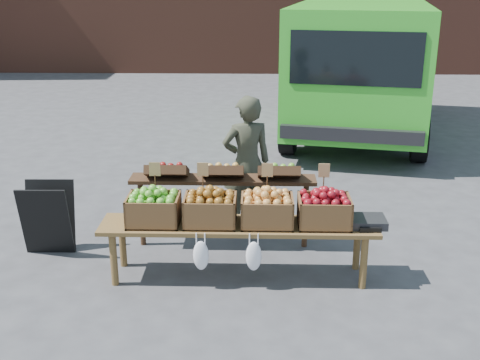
# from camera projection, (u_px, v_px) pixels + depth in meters

# --- Properties ---
(ground) EXTENTS (80.00, 80.00, 0.00)m
(ground) POSITION_uv_depth(u_px,v_px,m) (324.00, 289.00, 5.79)
(ground) COLOR #414143
(delivery_van) EXTENTS (3.42, 5.70, 2.39)m
(delivery_van) POSITION_uv_depth(u_px,v_px,m) (359.00, 70.00, 11.07)
(delivery_van) COLOR green
(delivery_van) RESTS_ON ground
(vendor) EXTENTS (0.66, 0.52, 1.59)m
(vendor) POSITION_uv_depth(u_px,v_px,m) (247.00, 163.00, 6.99)
(vendor) COLOR #323426
(vendor) RESTS_ON ground
(chalkboard_sign) EXTENTS (0.53, 0.30, 0.79)m
(chalkboard_sign) POSITION_uv_depth(u_px,v_px,m) (48.00, 218.00, 6.43)
(chalkboard_sign) COLOR black
(chalkboard_sign) RESTS_ON ground
(back_table) EXTENTS (2.10, 0.44, 1.04)m
(back_table) POSITION_uv_depth(u_px,v_px,m) (223.00, 202.00, 6.55)
(back_table) COLOR #352213
(back_table) RESTS_ON ground
(display_bench) EXTENTS (2.70, 0.56, 0.57)m
(display_bench) POSITION_uv_depth(u_px,v_px,m) (239.00, 250.00, 5.94)
(display_bench) COLOR brown
(display_bench) RESTS_ON ground
(crate_golden_apples) EXTENTS (0.50, 0.40, 0.28)m
(crate_golden_apples) POSITION_uv_depth(u_px,v_px,m) (154.00, 210.00, 5.82)
(crate_golden_apples) COLOR #3FA01D
(crate_golden_apples) RESTS_ON display_bench
(crate_russet_pears) EXTENTS (0.50, 0.40, 0.28)m
(crate_russet_pears) POSITION_uv_depth(u_px,v_px,m) (210.00, 210.00, 5.81)
(crate_russet_pears) COLOR olive
(crate_russet_pears) RESTS_ON display_bench
(crate_red_apples) EXTENTS (0.50, 0.40, 0.28)m
(crate_red_apples) POSITION_uv_depth(u_px,v_px,m) (267.00, 211.00, 5.80)
(crate_red_apples) COLOR #B5993A
(crate_red_apples) RESTS_ON display_bench
(crate_green_apples) EXTENTS (0.50, 0.40, 0.28)m
(crate_green_apples) POSITION_uv_depth(u_px,v_px,m) (324.00, 211.00, 5.78)
(crate_green_apples) COLOR #610611
(crate_green_apples) RESTS_ON display_bench
(weighing_scale) EXTENTS (0.34, 0.30, 0.08)m
(weighing_scale) POSITION_uv_depth(u_px,v_px,m) (368.00, 221.00, 5.80)
(weighing_scale) COLOR black
(weighing_scale) RESTS_ON display_bench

